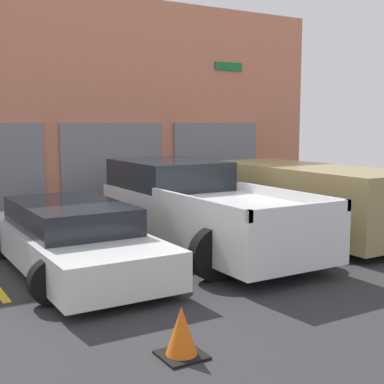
{
  "coord_description": "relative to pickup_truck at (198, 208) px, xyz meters",
  "views": [
    {
      "loc": [
        -5.39,
        -9.56,
        2.48
      ],
      "look_at": [
        0.0,
        -0.56,
        1.1
      ],
      "focal_mm": 50.0,
      "sensor_mm": 36.0,
      "label": 1
    }
  ],
  "objects": [
    {
      "name": "parking_stripe_left",
      "position": [
        -1.31,
        -0.29,
        -0.8
      ],
      "size": [
        0.12,
        2.2,
        0.01
      ],
      "primitive_type": "cube",
      "color": "gold",
      "rests_on": "ground"
    },
    {
      "name": "traffic_cone",
      "position": [
        -2.7,
        -4.09,
        -0.55
      ],
      "size": [
        0.47,
        0.47,
        0.55
      ],
      "color": "black",
      "rests_on": "ground"
    },
    {
      "name": "parking_stripe_centre",
      "position": [
        1.31,
        -0.29,
        -0.8
      ],
      "size": [
        0.12,
        2.2,
        0.01
      ],
      "primitive_type": "cube",
      "color": "gold",
      "rests_on": "ground"
    },
    {
      "name": "pickup_truck",
      "position": [
        0.0,
        0.0,
        0.0
      ],
      "size": [
        2.63,
        5.38,
        1.67
      ],
      "color": "white",
      "rests_on": "ground"
    },
    {
      "name": "sedan_side",
      "position": [
        2.62,
        -0.28,
        0.03
      ],
      "size": [
        2.27,
        4.84,
        1.54
      ],
      "color": "#9E8956",
      "rests_on": "ground"
    },
    {
      "name": "shophouse_building",
      "position": [
        -0.01,
        4.06,
        1.92
      ],
      "size": [
        12.04,
        0.68,
        5.57
      ],
      "color": "#D17A5B",
      "rests_on": "ground"
    },
    {
      "name": "parking_stripe_right",
      "position": [
        3.92,
        -0.29,
        -0.8
      ],
      "size": [
        0.12,
        2.2,
        0.01
      ],
      "primitive_type": "cube",
      "color": "gold",
      "rests_on": "ground"
    },
    {
      "name": "sedan_white",
      "position": [
        -2.62,
        -0.26,
        -0.25
      ],
      "size": [
        2.23,
        4.77,
        1.15
      ],
      "color": "white",
      "rests_on": "ground"
    },
    {
      "name": "ground_plane",
      "position": [
        0.0,
        0.77,
        -0.8
      ],
      "size": [
        28.0,
        28.0,
        0.0
      ],
      "primitive_type": "plane",
      "color": "#2D2D30"
    }
  ]
}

